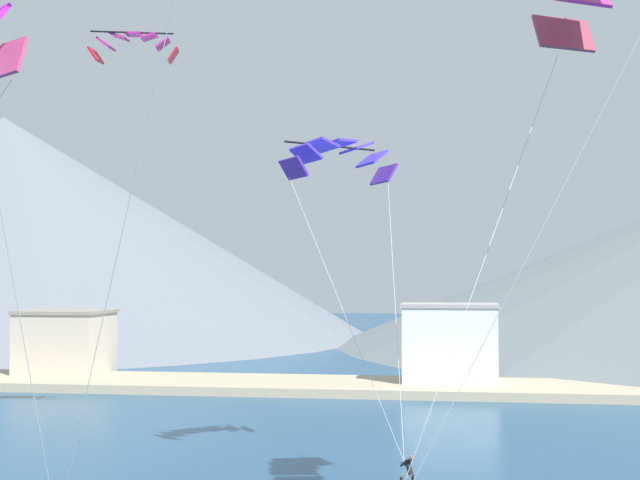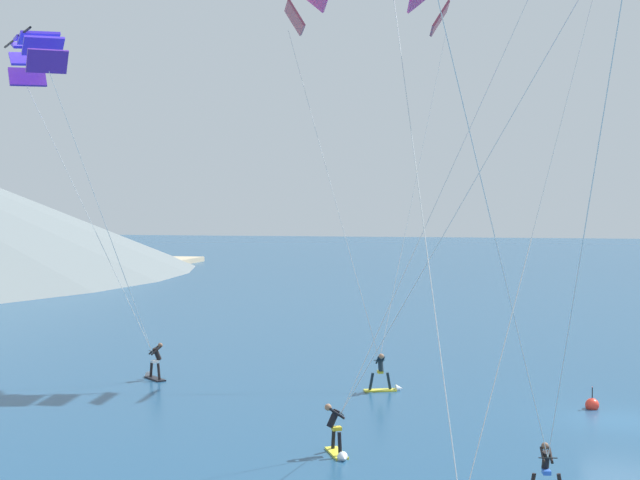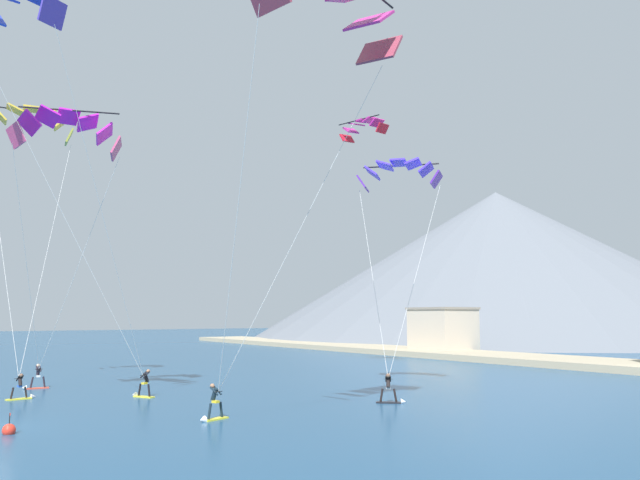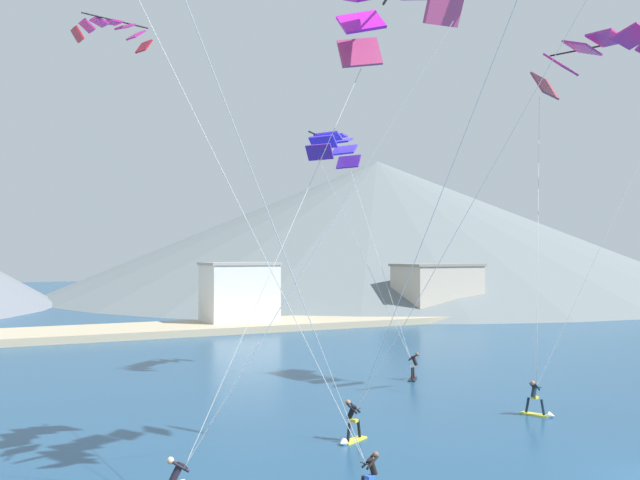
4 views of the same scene
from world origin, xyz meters
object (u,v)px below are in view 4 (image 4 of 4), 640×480
object	(u,v)px
parafoil_kite_near_lead	(334,147)
parafoil_kite_mid_center	(606,55)
kitesurfer_far_left	(350,429)
kitesurfer_mid_center	(539,404)
parafoil_kite_near_trail	(390,4)
parafoil_kite_distant_high_outer	(112,30)
kitesurfer_near_lead	(414,370)

from	to	relation	value
parafoil_kite_near_lead	parafoil_kite_mid_center	bearing A→B (deg)	-51.67
parafoil_kite_near_lead	kitesurfer_far_left	bearing A→B (deg)	-116.24
kitesurfer_mid_center	parafoil_kite_near_trail	size ratio (longest dim) A/B	0.11
parafoil_kite_distant_high_outer	kitesurfer_far_left	bearing A→B (deg)	-76.00
kitesurfer_mid_center	parafoil_kite_mid_center	bearing A→B (deg)	15.60
parafoil_kite_near_trail	parafoil_kite_near_lead	bearing A→B (deg)	66.64
kitesurfer_near_lead	kitesurfer_mid_center	world-z (taller)	kitesurfer_near_lead
kitesurfer_near_lead	parafoil_kite_near_trail	bearing A→B (deg)	-127.20
kitesurfer_far_left	parafoil_kite_near_lead	bearing A→B (deg)	63.76
kitesurfer_far_left	parafoil_kite_distant_high_outer	distance (m)	31.98
parafoil_kite_mid_center	parafoil_kite_distant_high_outer	bearing A→B (deg)	139.02
kitesurfer_near_lead	parafoil_kite_near_lead	size ratio (longest dim) A/B	0.13
parafoil_kite_near_trail	parafoil_kite_distant_high_outer	world-z (taller)	parafoil_kite_distant_high_outer
kitesurfer_far_left	parafoil_kite_near_lead	world-z (taller)	parafoil_kite_near_lead
kitesurfer_mid_center	parafoil_kite_near_trail	bearing A→B (deg)	-157.42
kitesurfer_near_lead	parafoil_kite_near_lead	xyz separation A→B (m)	(-3.53, 3.97, 14.40)
kitesurfer_near_lead	kitesurfer_mid_center	size ratio (longest dim) A/B	1.00
kitesurfer_mid_center	parafoil_kite_near_lead	xyz separation A→B (m)	(-3.10, 15.14, 14.41)
parafoil_kite_near_lead	parafoil_kite_mid_center	xyz separation A→B (m)	(10.37, -13.11, 4.15)
parafoil_kite_distant_high_outer	parafoil_kite_mid_center	bearing A→B (deg)	-40.98
parafoil_kite_distant_high_outer	parafoil_kite_near_trail	bearing A→B (deg)	-80.95
parafoil_kite_near_lead	parafoil_kite_distant_high_outer	distance (m)	16.79
kitesurfer_mid_center	kitesurfer_far_left	distance (m)	10.53
kitesurfer_mid_center	parafoil_kite_mid_center	size ratio (longest dim) A/B	0.10
kitesurfer_mid_center	parafoil_kite_distant_high_outer	distance (m)	35.40
kitesurfer_far_left	parafoil_kite_mid_center	world-z (taller)	parafoil_kite_mid_center
parafoil_kite_mid_center	parafoil_kite_distant_high_outer	world-z (taller)	parafoil_kite_distant_high_outer
kitesurfer_near_lead	kitesurfer_mid_center	xyz separation A→B (m)	(-0.43, -11.17, -0.01)
kitesurfer_near_lead	parafoil_kite_near_trail	xyz separation A→B (m)	(-12.18, -16.05, 16.20)
parafoil_kite_near_trail	kitesurfer_mid_center	bearing A→B (deg)	22.58
kitesurfer_mid_center	kitesurfer_far_left	world-z (taller)	kitesurfer_mid_center
kitesurfer_mid_center	parafoil_kite_mid_center	xyz separation A→B (m)	(7.27, 2.03, 18.56)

